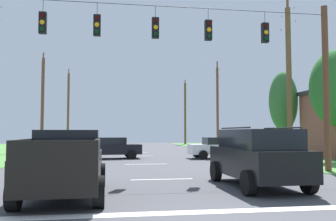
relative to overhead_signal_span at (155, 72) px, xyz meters
name	(u,v)px	position (x,y,z in m)	size (l,w,h in m)	color
stop_bar_stripe	(196,212)	(0.10, -7.65, -4.61)	(14.55, 0.45, 0.01)	white
lane_dash_0	(162,179)	(0.10, -1.65, -4.61)	(0.15, 2.50, 0.01)	white
lane_dash_1	(146,164)	(0.10, 5.29, -4.61)	(0.15, 2.50, 0.01)	white
lane_dash_2	(138,156)	(0.10, 12.83, -4.61)	(0.15, 2.50, 0.01)	white
lane_dash_3	(134,153)	(0.10, 17.56, -4.61)	(0.15, 2.50, 0.01)	white
lane_dash_4	(129,148)	(0.10, 27.57, -4.61)	(0.15, 2.50, 0.01)	white
overhead_signal_span	(155,72)	(0.00, 0.00, 0.00)	(17.14, 0.31, 8.11)	brown
pickup_truck	(66,163)	(-3.23, -4.92, -3.65)	(2.35, 5.43, 1.95)	black
suv_black	(257,156)	(3.07, -4.15, -3.56)	(2.26, 4.82, 2.05)	black
distant_car_crossing_white	(219,147)	(5.75, 9.25, -3.83)	(4.33, 2.07, 1.52)	silver
distant_car_oncoming	(111,148)	(-2.02, 10.21, -3.83)	(4.45, 2.34, 1.52)	black
utility_pole_mid_right	(289,80)	(9.22, 5.25, 0.57)	(0.34, 1.99, 10.56)	brown
utility_pole_far_right	(218,105)	(9.44, 21.82, 0.22)	(0.27, 1.94, 9.71)	brown
utility_pole_near_left	(185,112)	(9.45, 39.72, 0.47)	(0.34, 1.95, 10.28)	brown
utility_pole_distant_right	(42,103)	(-8.85, 21.10, 0.19)	(0.31, 1.60, 9.89)	brown
utility_pole_distant_left	(68,108)	(-8.48, 38.77, 0.88)	(0.34, 1.79, 11.41)	brown
tree_roadside_far_right	(283,102)	(12.53, 12.71, -0.13)	(2.40, 2.40, 7.09)	brown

